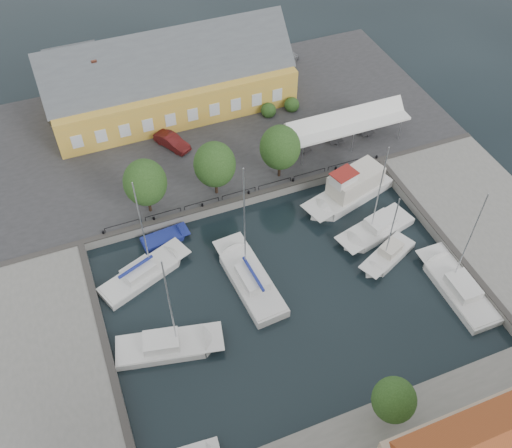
{
  "coord_description": "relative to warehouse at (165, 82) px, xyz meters",
  "views": [
    {
      "loc": [
        -13.69,
        -28.63,
        42.23
      ],
      "look_at": [
        0.0,
        6.0,
        1.5
      ],
      "focal_mm": 40.0,
      "sensor_mm": 36.0,
      "label": 1
    }
  ],
  "objects": [
    {
      "name": "quay_trees",
      "position": [
        0.6,
        -16.36,
        0.45
      ],
      "size": [
        18.2,
        4.2,
        6.3
      ],
      "color": "black",
      "rests_on": "north_quay"
    },
    {
      "name": "north_quay",
      "position": [
        2.6,
        -5.36,
        -3.93
      ],
      "size": [
        56.0,
        26.0,
        1.0
      ],
      "primitive_type": "cube",
      "color": "#2D2D30",
      "rests_on": "ground"
    },
    {
      "name": "trawler",
      "position": [
        13.63,
        -21.17,
        -3.41
      ],
      "size": [
        10.78,
        5.81,
        5.0
      ],
      "color": "silver",
      "rests_on": "ground"
    },
    {
      "name": "west_quay",
      "position": [
        -19.4,
        -30.36,
        -3.93
      ],
      "size": [
        12.0,
        24.0,
        1.0
      ],
      "primitive_type": "cube",
      "color": "slate",
      "rests_on": "ground"
    },
    {
      "name": "launch_nw",
      "position": [
        -5.99,
        -19.71,
        -4.34
      ],
      "size": [
        4.86,
        2.3,
        0.88
      ],
      "color": "navy",
      "rests_on": "ground"
    },
    {
      "name": "east_boat_b",
      "position": [
        13.11,
        -29.77,
        -4.17
      ],
      "size": [
        6.64,
        4.51,
        9.05
      ],
      "color": "silver",
      "rests_on": "ground"
    },
    {
      "name": "east_boat_a",
      "position": [
        13.79,
        -26.4,
        -4.17
      ],
      "size": [
        8.71,
        4.68,
        11.85
      ],
      "color": "silver",
      "rests_on": "ground"
    },
    {
      "name": "car_silver",
      "position": [
        16.87,
        3.57,
        -2.72
      ],
      "size": [
        4.51,
        2.94,
        1.43
      ],
      "primitive_type": "imported",
      "rotation": [
        0.0,
        0.0,
        1.9
      ],
      "color": "#94979B",
      "rests_on": "north_quay"
    },
    {
      "name": "tent_canopy",
      "position": [
        16.6,
        -13.86,
        -0.74
      ],
      "size": [
        14.0,
        4.0,
        2.83
      ],
      "color": "white",
      "rests_on": "north_quay"
    },
    {
      "name": "ground",
      "position": [
        2.6,
        -28.36,
        -4.43
      ],
      "size": [
        140.0,
        140.0,
        0.0
      ],
      "primitive_type": "plane",
      "color": "black",
      "rests_on": "ground"
    },
    {
      "name": "west_boat_a",
      "position": [
        -9.02,
        -23.4,
        -4.16
      ],
      "size": [
        9.28,
        5.73,
        11.96
      ],
      "color": "silver",
      "rests_on": "ground"
    },
    {
      "name": "east_quay",
      "position": [
        24.6,
        -30.36,
        -3.93
      ],
      "size": [
        12.0,
        24.0,
        1.0
      ],
      "primitive_type": "cube",
      "color": "slate",
      "rests_on": "ground"
    },
    {
      "name": "center_sailboat",
      "position": [
        -0.08,
        -27.76,
        -4.07
      ],
      "size": [
        3.81,
        10.49,
        13.9
      ],
      "color": "silver",
      "rests_on": "ground"
    },
    {
      "name": "east_boat_c",
      "position": [
        17.05,
        -35.47,
        -4.17
      ],
      "size": [
        3.08,
        9.64,
        12.07
      ],
      "color": "silver",
      "rests_on": "ground"
    },
    {
      "name": "warehouse",
      "position": [
        0.0,
        0.0,
        0.0
      ],
      "size": [
        28.56,
        14.0,
        9.55
      ],
      "color": "gold",
      "rests_on": "north_quay"
    },
    {
      "name": "car_red",
      "position": [
        -1.6,
        -7.57,
        -2.69
      ],
      "size": [
        3.57,
        4.66,
        1.47
      ],
      "primitive_type": "imported",
      "rotation": [
        0.0,
        0.0,
        0.52
      ],
      "color": "#551313",
      "rests_on": "north_quay"
    },
    {
      "name": "quay_edge_fittings",
      "position": [
        2.62,
        -23.61,
        -3.37
      ],
      "size": [
        56.0,
        24.72,
        0.4
      ],
      "color": "#383533",
      "rests_on": "north_quay"
    },
    {
      "name": "west_boat_c",
      "position": [
        -9.02,
        -31.48,
        -4.17
      ],
      "size": [
        9.34,
        4.68,
        12.08
      ],
      "color": "silver",
      "rests_on": "ground"
    }
  ]
}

